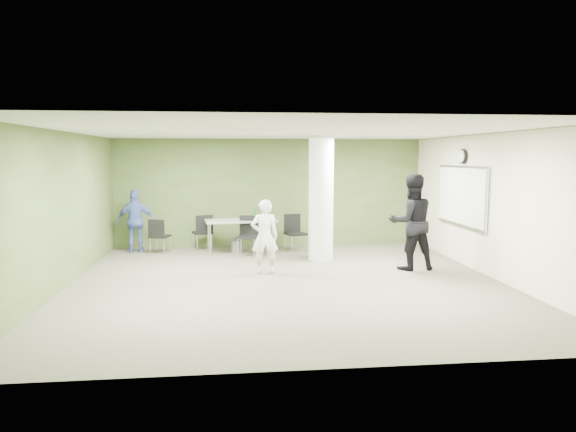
{
  "coord_description": "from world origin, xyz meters",
  "views": [
    {
      "loc": [
        -1.0,
        -9.38,
        2.35
      ],
      "look_at": [
        0.14,
        1.0,
        1.13
      ],
      "focal_mm": 32.0,
      "sensor_mm": 36.0,
      "label": 1
    }
  ],
  "objects": [
    {
      "name": "wastebasket",
      "position": [
        -0.89,
        3.07,
        0.16
      ],
      "size": [
        0.27,
        0.27,
        0.31
      ],
      "primitive_type": "cylinder",
      "color": "#4C4C4C",
      "rests_on": "floor"
    },
    {
      "name": "column",
      "position": [
        1.0,
        2.0,
        1.4
      ],
      "size": [
        0.56,
        0.56,
        2.8
      ],
      "primitive_type": "cylinder",
      "color": "silver",
      "rests_on": "floor"
    },
    {
      "name": "woman_white",
      "position": [
        -0.35,
        0.78,
        0.75
      ],
      "size": [
        0.56,
        0.38,
        1.5
      ],
      "primitive_type": "imported",
      "rotation": [
        0.0,
        0.0,
        3.18
      ],
      "color": "silver",
      "rests_on": "floor"
    },
    {
      "name": "chair_table_right",
      "position": [
        0.53,
        3.12,
        0.54
      ],
      "size": [
        0.57,
        0.57,
        0.92
      ],
      "rotation": [
        0.0,
        0.0,
        0.29
      ],
      "color": "black",
      "rests_on": "floor"
    },
    {
      "name": "whiteboard",
      "position": [
        3.92,
        1.2,
        1.5
      ],
      "size": [
        0.05,
        2.3,
        1.3
      ],
      "color": "silver",
      "rests_on": "wall_right_cream"
    },
    {
      "name": "wall_right_cream",
      "position": [
        4.0,
        0.0,
        1.4
      ],
      "size": [
        0.02,
        8.0,
        2.8
      ],
      "primitive_type": "cube",
      "color": "beige",
      "rests_on": "floor"
    },
    {
      "name": "man_blue",
      "position": [
        -3.34,
        3.4,
        0.77
      ],
      "size": [
        0.93,
        0.45,
        1.54
      ],
      "primitive_type": "imported",
      "rotation": [
        0.0,
        0.0,
        3.23
      ],
      "color": "#455BAB",
      "rests_on": "floor"
    },
    {
      "name": "man_black",
      "position": [
        2.69,
        0.81,
        0.99
      ],
      "size": [
        1.02,
        0.82,
        1.99
      ],
      "primitive_type": "imported",
      "rotation": [
        0.0,
        0.0,
        3.22
      ],
      "color": "black",
      "rests_on": "floor"
    },
    {
      "name": "chair_back_left",
      "position": [
        -2.77,
        3.13,
        0.49
      ],
      "size": [
        0.53,
        0.53,
        0.85
      ],
      "rotation": [
        0.0,
        0.0,
        2.85
      ],
      "color": "black",
      "rests_on": "floor"
    },
    {
      "name": "folding_table",
      "position": [
        -0.77,
        3.06,
        0.76
      ],
      "size": [
        1.79,
        0.95,
        1.06
      ],
      "rotation": [
        0.0,
        0.0,
        0.12
      ],
      "color": "gray",
      "rests_on": "floor"
    },
    {
      "name": "wall_clock",
      "position": [
        3.92,
        1.2,
        2.35
      ],
      "size": [
        0.06,
        0.32,
        0.32
      ],
      "color": "black",
      "rests_on": "wall_right_cream"
    },
    {
      "name": "floor",
      "position": [
        0.0,
        0.0,
        0.0
      ],
      "size": [
        8.0,
        8.0,
        0.0
      ],
      "primitive_type": "plane",
      "color": "#4C4B3C",
      "rests_on": "ground"
    },
    {
      "name": "ceiling",
      "position": [
        0.0,
        0.0,
        2.8
      ],
      "size": [
        8.0,
        8.0,
        0.0
      ],
      "primitive_type": "plane",
      "rotation": [
        3.14,
        0.0,
        0.0
      ],
      "color": "white",
      "rests_on": "wall_back"
    },
    {
      "name": "chair_table_left",
      "position": [
        -0.63,
        2.7,
        0.55
      ],
      "size": [
        0.56,
        0.56,
        0.94
      ],
      "rotation": [
        0.0,
        0.0,
        -0.21
      ],
      "color": "black",
      "rests_on": "floor"
    },
    {
      "name": "wall_left",
      "position": [
        -4.0,
        0.0,
        1.4
      ],
      "size": [
        0.02,
        8.0,
        2.8
      ],
      "primitive_type": "cube",
      "color": "#434F25",
      "rests_on": "floor"
    },
    {
      "name": "wall_back",
      "position": [
        0.0,
        4.0,
        1.4
      ],
      "size": [
        8.0,
        2.8,
        0.02
      ],
      "primitive_type": "cube",
      "rotation": [
        1.57,
        0.0,
        0.0
      ],
      "color": "#434F25",
      "rests_on": "floor"
    },
    {
      "name": "chair_back_right",
      "position": [
        -1.72,
        3.47,
        0.53
      ],
      "size": [
        0.57,
        0.57,
        0.9
      ],
      "rotation": [
        0.0,
        0.0,
        3.46
      ],
      "color": "black",
      "rests_on": "floor"
    }
  ]
}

